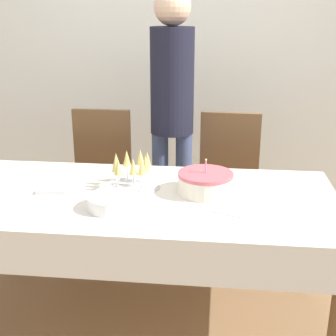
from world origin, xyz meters
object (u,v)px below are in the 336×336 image
dining_chair_far_left (100,175)px  champagne_tray (132,169)px  birthday_cake (205,183)px  dining_chair_far_right (228,180)px  person_standing (172,100)px  plate_stack_main (111,202)px

dining_chair_far_left → champagne_tray: bearing=-62.2°
dining_chair_far_left → birthday_cake: 1.06m
dining_chair_far_right → person_standing: size_ratio=0.56×
dining_chair_far_right → birthday_cake: (-0.13, -0.72, 0.25)m
dining_chair_far_left → dining_chair_far_right: same height
birthday_cake → plate_stack_main: size_ratio=1.25×
dining_chair_far_left → plate_stack_main: bearing=-72.0°
champagne_tray → plate_stack_main: (-0.05, -0.29, -0.07)m
dining_chair_far_left → plate_stack_main: size_ratio=4.34×
dining_chair_far_right → plate_stack_main: dining_chair_far_right is taller
champagne_tray → person_standing: size_ratio=0.17×
dining_chair_far_right → plate_stack_main: size_ratio=4.34×
birthday_cake → plate_stack_main: bearing=-150.2°
champagne_tray → person_standing: person_standing is taller
birthday_cake → person_standing: bearing=108.1°
dining_chair_far_right → champagne_tray: bearing=-126.9°
birthday_cake → dining_chair_far_left: bearing=135.8°
birthday_cake → champagne_tray: size_ratio=0.97×
dining_chair_far_left → person_standing: person_standing is taller
champagne_tray → person_standing: bearing=79.5°
champagne_tray → plate_stack_main: size_ratio=1.29×
dining_chair_far_left → birthday_cake: (0.74, -0.72, 0.25)m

